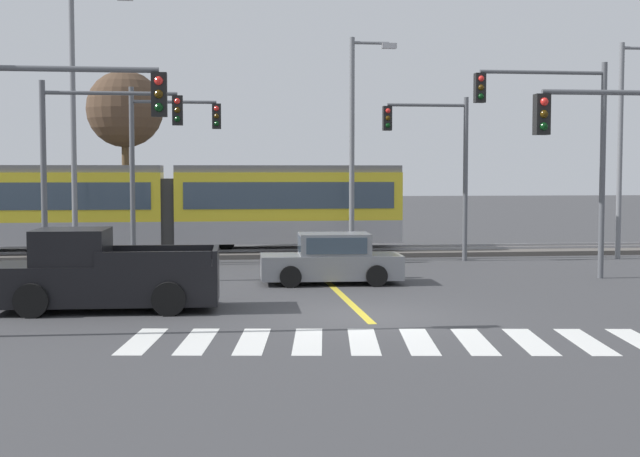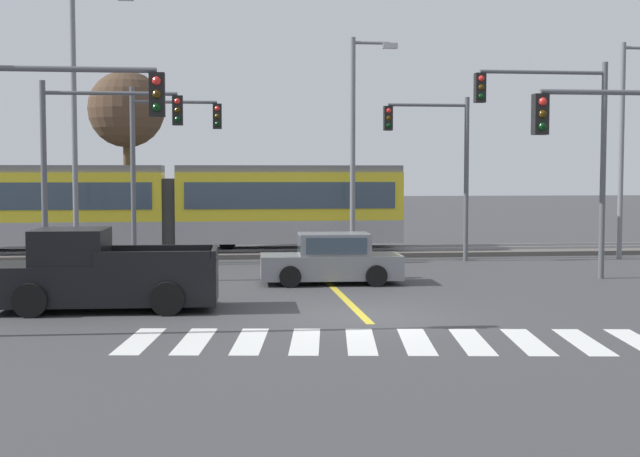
# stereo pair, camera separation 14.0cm
# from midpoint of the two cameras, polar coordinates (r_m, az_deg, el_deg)

# --- Properties ---
(ground_plane) EXTENTS (200.00, 200.00, 0.00)m
(ground_plane) POSITION_cam_midpoint_polar(r_m,az_deg,el_deg) (20.84, 2.66, -5.63)
(ground_plane) COLOR #3D3D3F
(track_bed) EXTENTS (120.00, 4.00, 0.18)m
(track_bed) POSITION_cam_midpoint_polar(r_m,az_deg,el_deg) (36.31, -1.54, -1.51)
(track_bed) COLOR #56514C
(track_bed) RESTS_ON ground
(rail_near) EXTENTS (120.00, 0.08, 0.10)m
(rail_near) POSITION_cam_midpoint_polar(r_m,az_deg,el_deg) (35.59, -1.42, -1.39)
(rail_near) COLOR #939399
(rail_near) RESTS_ON track_bed
(rail_far) EXTENTS (120.00, 0.08, 0.10)m
(rail_far) POSITION_cam_midpoint_polar(r_m,az_deg,el_deg) (37.01, -1.64, -1.19)
(rail_far) COLOR #939399
(rail_far) RESTS_ON track_bed
(light_rail_tram) EXTENTS (18.50, 2.64, 3.43)m
(light_rail_tram) POSITION_cam_midpoint_polar(r_m,az_deg,el_deg) (36.06, -9.77, 1.52)
(light_rail_tram) COLOR #9E9EA3
(light_rail_tram) RESTS_ON track_bed
(crosswalk_stripe_0) EXTENTS (0.92, 2.85, 0.01)m
(crosswalk_stripe_0) POSITION_cam_midpoint_polar(r_m,az_deg,el_deg) (18.18, -11.54, -7.06)
(crosswalk_stripe_0) COLOR silver
(crosswalk_stripe_0) RESTS_ON ground
(crosswalk_stripe_1) EXTENTS (0.92, 2.85, 0.01)m
(crosswalk_stripe_1) POSITION_cam_midpoint_polar(r_m,az_deg,el_deg) (17.99, -8.08, -7.14)
(crosswalk_stripe_1) COLOR silver
(crosswalk_stripe_1) RESTS_ON ground
(crosswalk_stripe_2) EXTENTS (0.92, 2.85, 0.01)m
(crosswalk_stripe_2) POSITION_cam_midpoint_polar(r_m,az_deg,el_deg) (17.86, -4.56, -7.19)
(crosswalk_stripe_2) COLOR silver
(crosswalk_stripe_2) RESTS_ON ground
(crosswalk_stripe_3) EXTENTS (0.92, 2.85, 0.01)m
(crosswalk_stripe_3) POSITION_cam_midpoint_polar(r_m,az_deg,el_deg) (17.80, -1.00, -7.22)
(crosswalk_stripe_3) COLOR silver
(crosswalk_stripe_3) RESTS_ON ground
(crosswalk_stripe_4) EXTENTS (0.92, 2.85, 0.01)m
(crosswalk_stripe_4) POSITION_cam_midpoint_polar(r_m,az_deg,el_deg) (17.81, 2.57, -7.22)
(crosswalk_stripe_4) COLOR silver
(crosswalk_stripe_4) RESTS_ON ground
(crosswalk_stripe_5) EXTENTS (0.92, 2.85, 0.01)m
(crosswalk_stripe_5) POSITION_cam_midpoint_polar(r_m,az_deg,el_deg) (17.89, 6.12, -7.19)
(crosswalk_stripe_5) COLOR silver
(crosswalk_stripe_5) RESTS_ON ground
(crosswalk_stripe_6) EXTENTS (0.92, 2.85, 0.01)m
(crosswalk_stripe_6) POSITION_cam_midpoint_polar(r_m,az_deg,el_deg) (18.03, 9.62, -7.13)
(crosswalk_stripe_6) COLOR silver
(crosswalk_stripe_6) RESTS_ON ground
(crosswalk_stripe_7) EXTENTS (0.92, 2.85, 0.01)m
(crosswalk_stripe_7) POSITION_cam_midpoint_polar(r_m,az_deg,el_deg) (18.24, 13.06, -7.05)
(crosswalk_stripe_7) COLOR silver
(crosswalk_stripe_7) RESTS_ON ground
(crosswalk_stripe_8) EXTENTS (0.92, 2.85, 0.01)m
(crosswalk_stripe_8) POSITION_cam_midpoint_polar(r_m,az_deg,el_deg) (18.51, 16.41, -6.95)
(crosswalk_stripe_8) COLOR silver
(crosswalk_stripe_8) RESTS_ON ground
(lane_centre_line) EXTENTS (0.20, 14.82, 0.01)m
(lane_centre_line) POSITION_cam_midpoint_polar(r_m,az_deg,el_deg) (27.02, 0.39, -3.48)
(lane_centre_line) COLOR gold
(lane_centre_line) RESTS_ON ground
(sedan_crossing) EXTENTS (4.26, 2.04, 1.52)m
(sedan_crossing) POSITION_cam_midpoint_polar(r_m,az_deg,el_deg) (26.74, 0.59, -2.05)
(sedan_crossing) COLOR gray
(sedan_crossing) RESTS_ON ground
(pickup_truck) EXTENTS (5.46, 2.37, 1.98)m
(pickup_truck) POSITION_cam_midpoint_polar(r_m,az_deg,el_deg) (22.24, -14.01, -2.96)
(pickup_truck) COLOR black
(pickup_truck) RESTS_ON ground
(traffic_light_mid_right) EXTENTS (4.25, 0.38, 6.76)m
(traffic_light_mid_right) POSITION_cam_midpoint_polar(r_m,az_deg,el_deg) (28.80, 15.08, 5.83)
(traffic_light_mid_right) COLOR #515459
(traffic_light_mid_right) RESTS_ON ground
(traffic_light_mid_left) EXTENTS (4.25, 0.38, 6.09)m
(traffic_light_mid_left) POSITION_cam_midpoint_polar(r_m,az_deg,el_deg) (27.86, -14.52, 5.04)
(traffic_light_mid_left) COLOR #515459
(traffic_light_mid_left) RESTS_ON ground
(traffic_light_near_right) EXTENTS (3.75, 0.38, 5.52)m
(traffic_light_near_right) POSITION_cam_midpoint_polar(r_m,az_deg,el_deg) (21.25, 19.30, 4.32)
(traffic_light_near_right) COLOR #515459
(traffic_light_near_right) RESTS_ON ground
(traffic_light_far_left) EXTENTS (3.25, 0.38, 6.36)m
(traffic_light_far_left) POSITION_cam_midpoint_polar(r_m,az_deg,el_deg) (32.42, -10.24, 4.95)
(traffic_light_far_left) COLOR #515459
(traffic_light_far_left) RESTS_ON ground
(traffic_light_far_right) EXTENTS (3.25, 0.38, 6.14)m
(traffic_light_far_right) POSITION_cam_midpoint_polar(r_m,az_deg,el_deg) (33.61, 7.46, 4.84)
(traffic_light_far_right) COLOR #515459
(traffic_light_far_right) RESTS_ON ground
(traffic_light_near_left) EXTENTS (3.75, 0.38, 5.92)m
(traffic_light_near_left) POSITION_cam_midpoint_polar(r_m,az_deg,el_deg) (18.99, -17.20, 5.12)
(traffic_light_near_left) COLOR #515459
(traffic_light_near_left) RESTS_ON ground
(street_lamp_west) EXTENTS (2.26, 0.28, 9.92)m
(street_lamp_west) POSITION_cam_midpoint_polar(r_m,az_deg,el_deg) (33.48, -15.33, 7.30)
(street_lamp_west) COLOR slate
(street_lamp_west) RESTS_ON ground
(street_lamp_centre) EXTENTS (1.79, 0.28, 8.40)m
(street_lamp_centre) POSITION_cam_midpoint_polar(r_m,az_deg,el_deg) (33.88, 2.19, 5.97)
(street_lamp_centre) COLOR slate
(street_lamp_centre) RESTS_ON ground
(street_lamp_east) EXTENTS (2.01, 0.28, 8.26)m
(street_lamp_east) POSITION_cam_midpoint_polar(r_m,az_deg,el_deg) (36.15, 18.81, 5.56)
(street_lamp_east) COLOR slate
(street_lamp_east) RESTS_ON ground
(bare_tree_west) EXTENTS (3.32, 3.32, 7.73)m
(bare_tree_west) POSITION_cam_midpoint_polar(r_m,az_deg,el_deg) (39.81, -12.49, 7.41)
(bare_tree_west) COLOR brown
(bare_tree_west) RESTS_ON ground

